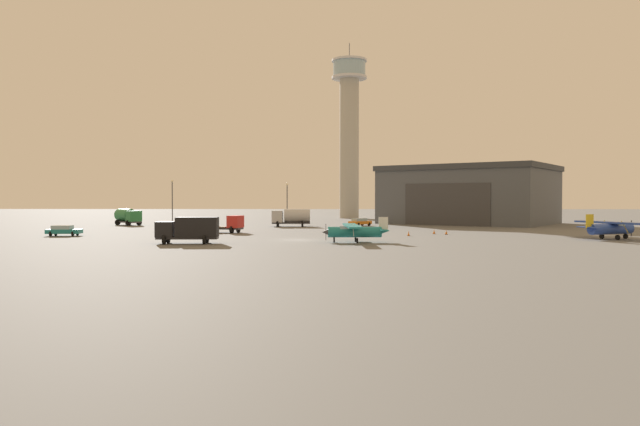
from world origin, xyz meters
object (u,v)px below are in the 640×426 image
object	(u,v)px
truck_fuel_tanker_green	(128,216)
truck_flatbed_red	(228,224)
truck_box_black	(189,229)
control_tower	(349,126)
truck_fuel_tanker_silver	(291,217)
traffic_cone_near_left	(446,232)
traffic_cone_near_right	(434,232)
light_post_east	(172,197)
car_orange	(360,222)
car_teal	(64,230)
light_post_west	(287,199)
airplane_teal	(355,231)
airplane_blue	(610,228)
traffic_cone_mid_apron	(409,233)

from	to	relation	value
truck_fuel_tanker_green	truck_flatbed_red	world-z (taller)	truck_fuel_tanker_green
truck_flatbed_red	truck_box_black	bearing A→B (deg)	-76.81
truck_fuel_tanker_green	truck_box_black	distance (m)	47.83
control_tower	truck_fuel_tanker_green	xyz separation A→B (m)	(-41.08, -39.50, -20.96)
truck_fuel_tanker_silver	truck_box_black	size ratio (longest dim) A/B	1.00
truck_flatbed_red	traffic_cone_near_left	world-z (taller)	truck_flatbed_red
truck_flatbed_red	traffic_cone_near_right	size ratio (longest dim) A/B	9.63
light_post_east	car_orange	bearing A→B (deg)	-16.25
car_teal	control_tower	bearing A→B (deg)	56.69
car_teal	light_post_west	xyz separation A→B (m)	(25.57, 41.69, 3.97)
car_teal	traffic_cone_near_right	bearing A→B (deg)	2.15
truck_fuel_tanker_silver	traffic_cone_near_right	bearing A→B (deg)	134.07
truck_box_black	light_post_east	world-z (taller)	light_post_east
car_teal	airplane_teal	bearing A→B (deg)	-19.85
control_tower	light_post_east	xyz separation A→B (m)	(-35.28, -31.02, -17.58)
airplane_teal	truck_fuel_tanker_green	distance (m)	56.66
airplane_teal	car_orange	distance (m)	38.73
truck_box_black	car_teal	bearing A→B (deg)	-36.36
truck_fuel_tanker_silver	light_post_west	world-z (taller)	light_post_west
light_post_east	traffic_cone_near_left	xyz separation A→B (m)	(46.40, -34.59, -4.72)
truck_fuel_tanker_green	light_post_east	world-z (taller)	light_post_east
car_orange	light_post_west	bearing A→B (deg)	92.86
truck_fuel_tanker_green	car_teal	bearing A→B (deg)	-44.34
traffic_cone_near_left	truck_flatbed_red	bearing A→B (deg)	173.89
car_orange	truck_flatbed_red	bearing A→B (deg)	-176.21
truck_fuel_tanker_green	light_post_west	distance (m)	30.31
airplane_blue	traffic_cone_near_right	world-z (taller)	airplane_blue
car_orange	light_post_west	size ratio (longest dim) A/B	0.55
car_orange	car_teal	bearing A→B (deg)	172.58
car_teal	light_post_west	distance (m)	49.07
truck_box_black	light_post_east	bearing A→B (deg)	-76.57
truck_flatbed_red	airplane_blue	bearing A→B (deg)	0.55
light_post_west	traffic_cone_mid_apron	distance (m)	44.81
truck_flatbed_red	traffic_cone_mid_apron	size ratio (longest dim) A/B	9.56
truck_box_black	traffic_cone_near_right	bearing A→B (deg)	-152.37
control_tower	truck_box_black	xyz separation A→B (m)	(-19.46, -82.16, -21.04)
airplane_teal	light_post_east	distance (m)	59.68
control_tower	airplane_teal	size ratio (longest dim) A/B	4.53
control_tower	traffic_cone_near_left	size ratio (longest dim) A/B	64.89
airplane_blue	car_teal	distance (m)	67.52
traffic_cone_mid_apron	light_post_east	bearing A→B (deg)	137.48
control_tower	light_post_west	world-z (taller)	control_tower
airplane_blue	traffic_cone_mid_apron	distance (m)	23.76
light_post_east	traffic_cone_near_right	xyz separation A→B (m)	(44.98, -33.34, -4.73)
airplane_teal	traffic_cone_near_left	distance (m)	19.36
control_tower	truck_fuel_tanker_green	distance (m)	60.72
car_teal	traffic_cone_near_right	size ratio (longest dim) A/B	6.76
truck_fuel_tanker_silver	traffic_cone_near_left	distance (m)	31.21
truck_fuel_tanker_green	car_teal	size ratio (longest dim) A/B	1.35
light_post_west	light_post_east	distance (m)	22.34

